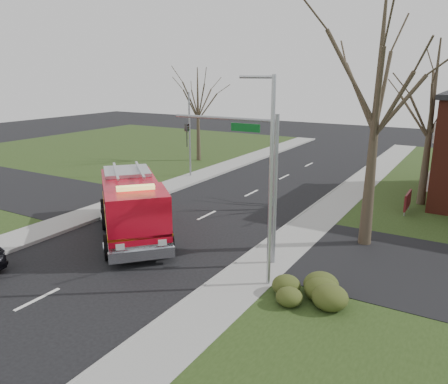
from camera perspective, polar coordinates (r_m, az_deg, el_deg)
The scene contains 12 objects.
ground at distance 22.36m, azimuth -10.74°, elevation -7.18°, with size 120.00×120.00×0.00m, color black.
sidewalk_right at distance 19.10m, azimuth 3.65°, elevation -10.73°, with size 2.40×80.00×0.15m, color gray.
sidewalk_left at distance 26.65m, azimuth -20.86°, elevation -4.07°, with size 2.40×80.00×0.15m, color gray.
health_center_sign at distance 29.04m, azimuth 22.85°, elevation -1.06°, with size 0.12×2.00×1.40m.
hedge_corner at distance 17.07m, azimuth 10.68°, elevation -12.41°, with size 2.80×2.00×0.90m, color #334017.
bare_tree_near at distance 21.82m, azimuth 19.40°, elevation 11.74°, with size 6.00×6.00×12.00m.
bare_tree_far at distance 30.54m, azimuth 25.59°, elevation 10.13°, with size 5.25×5.25×10.50m.
bare_tree_left at distance 42.77m, azimuth -3.43°, elevation 11.36°, with size 4.50×4.50×9.00m.
traffic_signal_mast at distance 19.32m, azimuth 3.30°, elevation 4.12°, with size 5.29×0.18×6.80m.
streetlight_pole at distance 16.77m, azimuth 5.98°, elevation 1.80°, with size 1.48×0.16×8.40m.
utility_pole_far at distance 36.26m, azimuth -4.51°, elevation 7.37°, with size 0.14×0.14×7.00m, color gray.
fire_engine at distance 23.57m, azimuth -11.86°, elevation -2.05°, with size 8.20×7.89×3.43m.
Camera 1 is at (13.93, -15.34, 8.42)m, focal length 35.00 mm.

